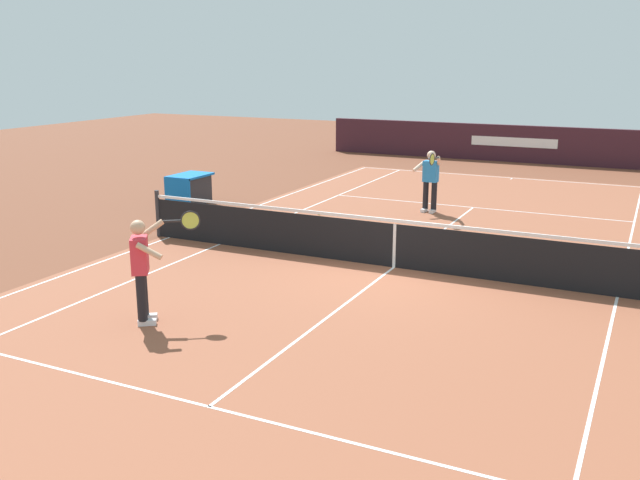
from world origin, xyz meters
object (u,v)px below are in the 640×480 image
tennis_net (395,243)px  tennis_player_far (430,178)px  tennis_player_near (143,266)px  tennis_ball (319,214)px  equipment_cart_tarped (190,189)px

tennis_net → tennis_player_far: 5.38m
tennis_player_near → tennis_ball: 8.29m
tennis_player_near → tennis_ball: bearing=-173.3°
tennis_net → tennis_player_near: size_ratio=6.89×
tennis_player_far → tennis_ball: (1.62, -2.51, -0.90)m
tennis_net → tennis_ball: (-3.67, -3.44, -0.46)m
tennis_net → tennis_player_near: (4.52, -2.48, 0.44)m
tennis_player_near → equipment_cart_tarped: (-7.86, -4.86, -0.49)m
tennis_player_near → tennis_player_far: same height
tennis_player_near → equipment_cart_tarped: 9.25m
tennis_player_far → tennis_ball: tennis_player_far is taller
tennis_ball → tennis_player_near: bearing=6.7°
tennis_player_far → tennis_ball: bearing=-57.2°
tennis_ball → equipment_cart_tarped: bearing=-85.2°
tennis_net → tennis_player_near: tennis_player_near is taller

